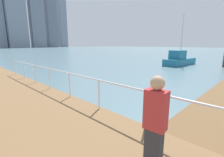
% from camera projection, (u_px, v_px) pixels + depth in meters
% --- Properties ---
extents(ground_plane, '(300.00, 300.00, 0.00)m').
position_uv_depth(ground_plane, '(65.00, 77.00, 13.45)').
color(ground_plane, slate).
extents(boardwalk_railing, '(0.06, 25.09, 1.08)m').
position_uv_depth(boardwalk_railing, '(184.00, 108.00, 3.59)').
color(boardwalk_railing, white).
rests_on(boardwalk_railing, boardwalk).
extents(moored_boat_2, '(5.64, 2.25, 6.39)m').
position_uv_depth(moored_boat_2, '(179.00, 60.00, 20.82)').
color(moored_boat_2, '#1E6B8C').
rests_on(moored_boat_2, ground_plane).
extents(pedestrian_0, '(0.25, 0.38, 1.78)m').
position_uv_depth(pedestrian_0, '(155.00, 125.00, 2.69)').
color(pedestrian_0, '#333338').
rests_on(pedestrian_0, boardwalk).
extents(skyline_tower_4, '(14.36, 12.55, 59.03)m').
position_uv_depth(skyline_tower_4, '(14.00, 8.00, 121.96)').
color(skyline_tower_4, gray).
rests_on(skyline_tower_4, ground_plane).
extents(skyline_tower_5, '(11.11, 6.46, 75.46)m').
position_uv_depth(skyline_tower_5, '(35.00, 1.00, 130.80)').
color(skyline_tower_5, slate).
rests_on(skyline_tower_5, ground_plane).
extents(skyline_tower_6, '(9.09, 10.96, 48.26)m').
position_uv_depth(skyline_tower_6, '(50.00, 21.00, 148.34)').
color(skyline_tower_6, slate).
rests_on(skyline_tower_6, ground_plane).
extents(skyline_tower_7, '(8.44, 12.17, 49.74)m').
position_uv_depth(skyline_tower_7, '(61.00, 23.00, 171.25)').
color(skyline_tower_7, gray).
rests_on(skyline_tower_7, ground_plane).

